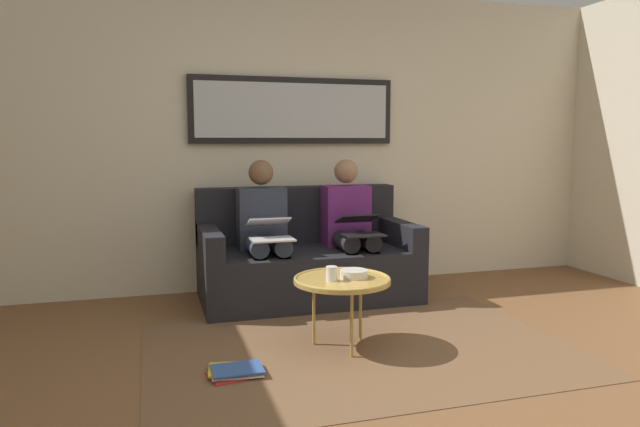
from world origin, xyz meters
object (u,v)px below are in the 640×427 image
Objects in this scene: bowl at (354,274)px; laptop_silver at (270,229)px; laptop_black at (360,226)px; coffee_table at (342,281)px; cup at (332,274)px; person_right at (264,228)px; person_left at (350,224)px; couch at (306,260)px; framed_mirror at (294,111)px; magazine_stack at (236,371)px.

laptop_silver is at bearing -69.34° from bowl.
bowl is 1.00m from laptop_black.
coffee_table is 0.11m from cup.
bowl is 1.21m from person_right.
bowl is at bearing 71.86° from person_left.
cup is 0.98m from laptop_silver.
couch is at bearing -10.68° from person_left.
bowl reaches higher than coffee_table.
laptop_silver is (0.36, 0.69, -0.92)m from framed_mirror.
cup is at bearing 98.86° from person_right.
person_left is at bearing -111.55° from coffee_table.
cup is 1.21m from person_right.
laptop_black is 0.76m from person_right.
laptop_silver is at bearing -73.76° from coffee_table.
laptop_silver is (0.34, -0.91, 0.16)m from bowl.
coffee_table is 0.09m from bowl.
cup is 0.51× the size of bowl.
framed_mirror is 5.61× the size of magazine_stack.
coffee_table is 1.64× the size of laptop_silver.
couch reaches higher than laptop_silver.
couch is 0.57m from laptop_silver.
magazine_stack is at bearing 72.63° from person_right.
framed_mirror is at bearing -113.25° from magazine_stack.
person_right is (0.36, 0.07, 0.29)m from couch.
person_right is (0.27, -1.15, 0.18)m from coffee_table.
laptop_silver reaches higher than laptop_black.
bowl is (0.02, 1.22, 0.15)m from couch.
coffee_table is at bearing 1.23° from bowl.
laptop_silver is 1.15× the size of magazine_stack.
person_right is 3.56× the size of magazine_stack.
framed_mirror is 19.96× the size of cup.
bowl is 0.55× the size of magazine_stack.
couch is 0.47m from person_left.
person_right is (0.34, -1.15, 0.14)m from bowl.
laptop_silver is (0.36, 0.30, 0.31)m from couch.
framed_mirror is 1.11m from person_left.
framed_mirror reaches higher than magazine_stack.
couch is 19.11× the size of cup.
laptop_silver reaches higher than bowl.
framed_mirror is at bearing -90.00° from couch.
person_right is at bearing -73.32° from bowl.
laptop_silver is at bearing 62.54° from framed_mirror.
laptop_black is (-0.45, -0.91, 0.20)m from coffee_table.
framed_mirror is 1.58× the size of person_right.
person_left is at bearing -114.23° from cup.
coffee_table is 0.53× the size of person_left.
cup is 1.10m from laptop_black.
laptop_black reaches higher than magazine_stack.
person_right is (0.36, 0.46, -0.94)m from framed_mirror.
coffee_table is at bearing 68.45° from person_left.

